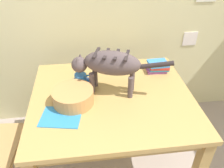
{
  "coord_description": "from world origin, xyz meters",
  "views": [
    {
      "loc": [
        -0.13,
        0.04,
        1.77
      ],
      "look_at": [
        0.03,
        1.34,
        0.86
      ],
      "focal_mm": 37.21,
      "sensor_mm": 36.0,
      "label": 1
    }
  ],
  "objects_px": {
    "magazine": "(61,117)",
    "coffee_mug": "(81,79)",
    "dining_table": "(112,105)",
    "book_stack": "(158,66)",
    "wicker_basket": "(73,96)",
    "cat": "(109,64)",
    "saucer_bowl": "(81,85)"
  },
  "relations": [
    {
      "from": "dining_table",
      "to": "coffee_mug",
      "type": "distance_m",
      "value": 0.3
    },
    {
      "from": "dining_table",
      "to": "wicker_basket",
      "type": "distance_m",
      "value": 0.31
    },
    {
      "from": "cat",
      "to": "magazine",
      "type": "relative_size",
      "value": 2.68
    },
    {
      "from": "wicker_basket",
      "to": "saucer_bowl",
      "type": "bearing_deg",
      "value": 72.37
    },
    {
      "from": "coffee_mug",
      "to": "wicker_basket",
      "type": "xyz_separation_m",
      "value": [
        -0.06,
        -0.17,
        -0.02
      ]
    },
    {
      "from": "dining_table",
      "to": "wicker_basket",
      "type": "relative_size",
      "value": 4.13
    },
    {
      "from": "dining_table",
      "to": "cat",
      "type": "xyz_separation_m",
      "value": [
        -0.01,
        0.06,
        0.31
      ]
    },
    {
      "from": "magazine",
      "to": "wicker_basket",
      "type": "height_order",
      "value": "wicker_basket"
    },
    {
      "from": "magazine",
      "to": "wicker_basket",
      "type": "xyz_separation_m",
      "value": [
        0.08,
        0.14,
        0.05
      ]
    },
    {
      "from": "saucer_bowl",
      "to": "wicker_basket",
      "type": "distance_m",
      "value": 0.18
    },
    {
      "from": "cat",
      "to": "book_stack",
      "type": "relative_size",
      "value": 3.62
    },
    {
      "from": "dining_table",
      "to": "saucer_bowl",
      "type": "relative_size",
      "value": 6.33
    },
    {
      "from": "cat",
      "to": "magazine",
      "type": "bearing_deg",
      "value": 144.19
    },
    {
      "from": "book_stack",
      "to": "cat",
      "type": "bearing_deg",
      "value": -151.44
    },
    {
      "from": "dining_table",
      "to": "magazine",
      "type": "relative_size",
      "value": 4.59
    },
    {
      "from": "dining_table",
      "to": "cat",
      "type": "relative_size",
      "value": 1.71
    },
    {
      "from": "coffee_mug",
      "to": "book_stack",
      "type": "xyz_separation_m",
      "value": [
        0.63,
        0.17,
        -0.04
      ]
    },
    {
      "from": "dining_table",
      "to": "wicker_basket",
      "type": "height_order",
      "value": "wicker_basket"
    },
    {
      "from": "saucer_bowl",
      "to": "coffee_mug",
      "type": "relative_size",
      "value": 1.42
    },
    {
      "from": "cat",
      "to": "magazine",
      "type": "xyz_separation_m",
      "value": [
        -0.34,
        -0.25,
        -0.22
      ]
    },
    {
      "from": "saucer_bowl",
      "to": "book_stack",
      "type": "distance_m",
      "value": 0.65
    },
    {
      "from": "magazine",
      "to": "saucer_bowl",
      "type": "bearing_deg",
      "value": 77.51
    },
    {
      "from": "magazine",
      "to": "book_stack",
      "type": "height_order",
      "value": "book_stack"
    },
    {
      "from": "cat",
      "to": "book_stack",
      "type": "xyz_separation_m",
      "value": [
        0.43,
        0.23,
        -0.18
      ]
    },
    {
      "from": "wicker_basket",
      "to": "book_stack",
      "type": "bearing_deg",
      "value": 26.41
    },
    {
      "from": "magazine",
      "to": "wicker_basket",
      "type": "distance_m",
      "value": 0.17
    },
    {
      "from": "coffee_mug",
      "to": "magazine",
      "type": "relative_size",
      "value": 0.51
    },
    {
      "from": "dining_table",
      "to": "wicker_basket",
      "type": "xyz_separation_m",
      "value": [
        -0.27,
        -0.05,
        0.14
      ]
    },
    {
      "from": "wicker_basket",
      "to": "magazine",
      "type": "bearing_deg",
      "value": -119.79
    },
    {
      "from": "dining_table",
      "to": "saucer_bowl",
      "type": "height_order",
      "value": "saucer_bowl"
    },
    {
      "from": "magazine",
      "to": "coffee_mug",
      "type": "bearing_deg",
      "value": 77.0
    },
    {
      "from": "dining_table",
      "to": "book_stack",
      "type": "xyz_separation_m",
      "value": [
        0.42,
        0.29,
        0.13
      ]
    }
  ]
}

